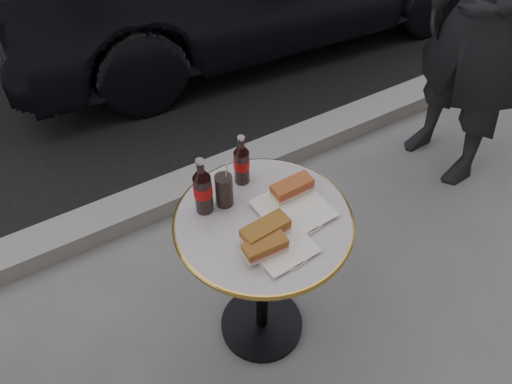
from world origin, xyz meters
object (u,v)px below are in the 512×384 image
cola_bottle_left (202,186)px  cola_glass (224,190)px  plate_right (293,210)px  cola_bottle_right (242,160)px  bistro_table (262,279)px  pedestrian (490,19)px  plate_left (281,246)px

cola_bottle_left → cola_glass: 0.09m
plate_right → cola_bottle_left: 0.32m
cola_bottle_right → cola_glass: 0.13m
bistro_table → pedestrian: (1.48, 0.39, 0.53)m
plate_left → cola_bottle_left: 0.32m
pedestrian → plate_right: bearing=-75.6°
cola_bottle_right → cola_bottle_left: bearing=-162.8°
plate_left → cola_bottle_left: cola_bottle_left is taller
plate_left → pedestrian: (1.49, 0.52, 0.16)m
bistro_table → pedestrian: 1.62m
bistro_table → cola_bottle_right: 0.51m
cola_bottle_right → pedestrian: bearing=7.6°
plate_left → cola_glass: 0.28m
bistro_table → plate_right: bearing=-11.7°
plate_right → cola_glass: bearing=140.2°
bistro_table → pedestrian: pedestrian is taller
plate_left → cola_glass: (-0.06, 0.26, 0.06)m
plate_right → pedestrian: pedestrian is taller
bistro_table → cola_glass: bearing=120.7°
bistro_table → cola_glass: size_ratio=5.57×
bistro_table → plate_right: size_ratio=3.09×
plate_left → cola_bottle_left: size_ratio=0.86×
cola_bottle_right → cola_glass: cola_bottle_right is taller
cola_glass → pedestrian: 1.58m
bistro_table → cola_glass: cola_glass is taller
plate_left → pedestrian: pedestrian is taller
plate_left → cola_bottle_left: (-0.14, 0.27, 0.11)m
plate_left → pedestrian: size_ratio=0.11×
cola_bottle_left → plate_left: bearing=-63.2°
plate_left → pedestrian: bearing=19.3°
plate_right → cola_glass: size_ratio=1.80×
cola_glass → pedestrian: size_ratio=0.07×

